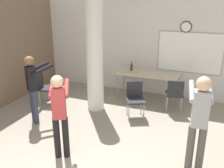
# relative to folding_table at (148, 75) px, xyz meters

# --- Properties ---
(wall_back) EXTENTS (8.00, 0.15, 2.80)m
(wall_back) POSITION_rel_folding_table_xyz_m (0.01, 0.51, 0.70)
(wall_back) COLOR silver
(wall_back) RESTS_ON ground_plane
(support_pillar) EXTENTS (0.43, 0.43, 2.80)m
(support_pillar) POSITION_rel_folding_table_xyz_m (-1.07, -1.20, 0.70)
(support_pillar) COLOR silver
(support_pillar) RESTS_ON ground_plane
(folding_table) EXTENTS (1.74, 0.67, 0.75)m
(folding_table) POSITION_rel_folding_table_xyz_m (0.00, 0.00, 0.00)
(folding_table) COLOR beige
(folding_table) RESTS_ON ground_plane
(bottle_on_table) EXTENTS (0.07, 0.07, 0.27)m
(bottle_on_table) POSITION_rel_folding_table_xyz_m (-0.52, 0.09, 0.16)
(bottle_on_table) COLOR #4C3319
(bottle_on_table) RESTS_ON folding_table
(waste_bin) EXTENTS (0.27, 0.27, 0.38)m
(waste_bin) POSITION_rel_folding_table_xyz_m (-0.26, -0.54, -0.51)
(waste_bin) COLOR #B2B2B7
(waste_bin) RESTS_ON ground_plane
(chair_table_front) EXTENTS (0.59, 0.59, 0.87)m
(chair_table_front) POSITION_rel_folding_table_xyz_m (0.02, -1.24, -0.19)
(chair_table_front) COLOR #232328
(chair_table_front) RESTS_ON ground_plane
(chair_table_right) EXTENTS (0.52, 0.52, 0.87)m
(chair_table_right) POSITION_rel_folding_table_xyz_m (0.87, -0.59, -0.19)
(chair_table_right) COLOR #232328
(chair_table_right) RESTS_ON ground_plane
(chair_by_left_wall) EXTENTS (0.54, 0.54, 0.87)m
(chair_by_left_wall) POSITION_rel_folding_table_xyz_m (-2.51, -1.42, -0.19)
(chair_by_left_wall) COLOR #232328
(chair_by_left_wall) RESTS_ON ground_plane
(person_playing_side) EXTENTS (0.44, 0.65, 1.70)m
(person_playing_side) POSITION_rel_folding_table_xyz_m (1.56, -2.81, 0.30)
(person_playing_side) COLOR #514C47
(person_playing_side) RESTS_ON ground_plane
(person_playing_front) EXTENTS (0.54, 0.64, 1.59)m
(person_playing_front) POSITION_rel_folding_table_xyz_m (-0.75, -3.32, 0.23)
(person_playing_front) COLOR black
(person_playing_front) RESTS_ON ground_plane
(person_watching_back) EXTENTS (0.57, 0.64, 1.60)m
(person_watching_back) POSITION_rel_folding_table_xyz_m (-2.06, -2.41, 0.24)
(person_watching_back) COLOR #2D3347
(person_watching_back) RESTS_ON ground_plane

